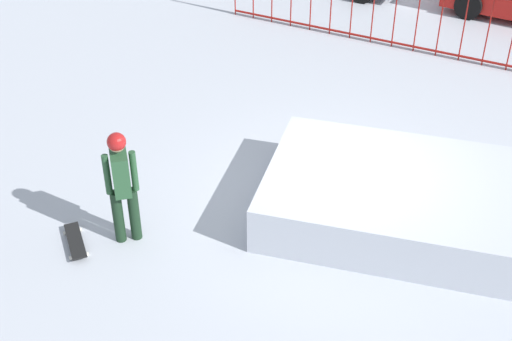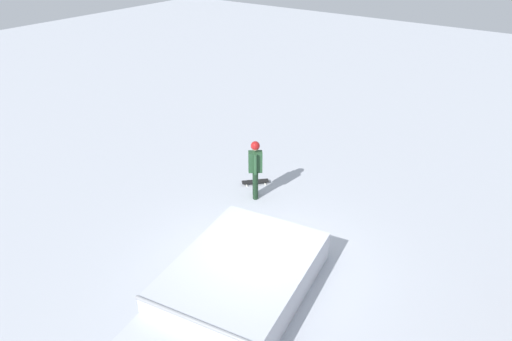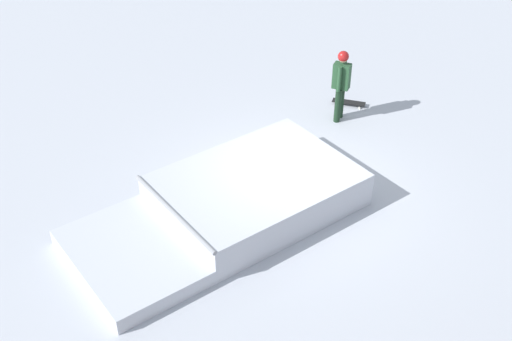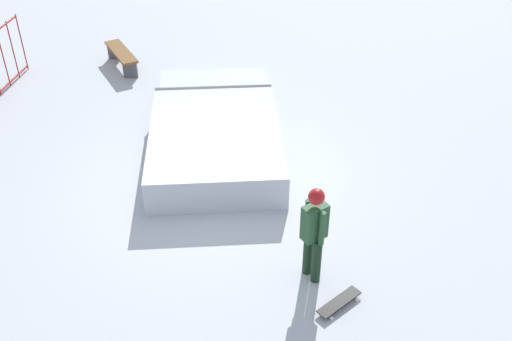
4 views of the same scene
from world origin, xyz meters
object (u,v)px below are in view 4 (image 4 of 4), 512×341
at_px(skateboard, 339,302).
at_px(park_bench, 122,55).
at_px(skate_ramp, 215,133).
at_px(skater, 314,228).

relative_size(skateboard, park_bench, 0.46).
bearing_deg(park_bench, skateboard, -144.96).
bearing_deg(skate_ramp, park_bench, 30.90).
distance_m(skate_ramp, park_bench, 4.64).
distance_m(skate_ramp, skateboard, 4.95).
xyz_separation_m(skater, park_bench, (7.23, 5.05, -0.65)).
distance_m(skateboard, park_bench, 9.56).
height_order(skate_ramp, park_bench, skate_ramp).
xyz_separation_m(skateboard, park_bench, (7.82, 5.48, 0.28)).
relative_size(skate_ramp, skater, 3.33).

